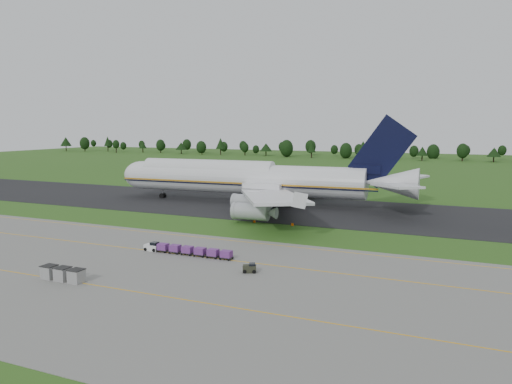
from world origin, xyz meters
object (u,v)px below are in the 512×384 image
at_px(aircraft, 250,179).
at_px(baggage_train, 186,250).
at_px(edge_markers, 273,223).
at_px(utility_cart, 249,269).
at_px(uld_row, 63,274).

xyz_separation_m(aircraft, baggage_train, (12.46, -53.31, -5.87)).
bearing_deg(aircraft, edge_markers, -56.36).
bearing_deg(aircraft, baggage_train, -76.85).
xyz_separation_m(utility_cart, uld_row, (-21.59, -13.48, 0.41)).
bearing_deg(baggage_train, edge_markers, 82.65).
xyz_separation_m(aircraft, utility_cart, (25.92, -58.14, -6.13)).
relative_size(baggage_train, edge_markers, 1.76).
distance_m(aircraft, baggage_train, 55.06).
distance_m(aircraft, edge_markers, 29.93).
bearing_deg(uld_row, baggage_train, 66.07).
height_order(utility_cart, edge_markers, utility_cart).
distance_m(uld_row, edge_markers, 48.75).
distance_m(baggage_train, utility_cart, 14.30).
xyz_separation_m(uld_row, edge_markers, (11.86, 47.28, -0.71)).
bearing_deg(aircraft, utility_cart, -65.97).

